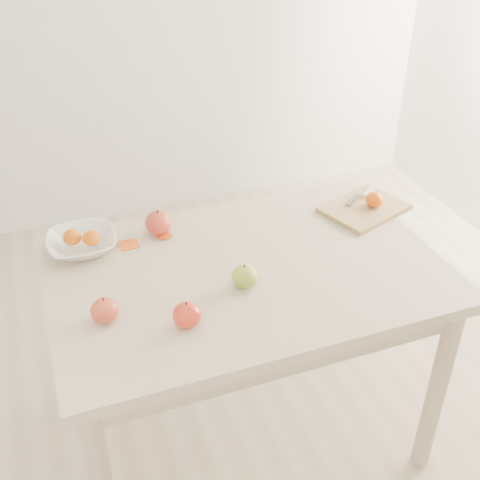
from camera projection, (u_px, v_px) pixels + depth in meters
name	position (u px, v px, depth m)	size (l,w,h in m)	color
ground	(245.00, 429.00, 2.26)	(3.50, 3.50, 0.00)	#C6B293
table	(245.00, 293.00, 1.90)	(1.20, 0.80, 0.75)	beige
cutting_board	(364.00, 209.00, 2.13)	(0.28, 0.21, 0.02)	tan
board_tangerine	(374.00, 199.00, 2.11)	(0.06, 0.06, 0.05)	#D74707
fruit_bowl	(82.00, 243.00, 1.91)	(0.22, 0.22, 0.05)	white
bowl_tangerine_near	(72.00, 237.00, 1.90)	(0.06, 0.06, 0.05)	#E15E07
bowl_tangerine_far	(91.00, 238.00, 1.90)	(0.05, 0.05, 0.05)	#D76807
orange_peel_a	(129.00, 246.00, 1.94)	(0.06, 0.04, 0.00)	#EC5510
orange_peel_b	(164.00, 237.00, 1.99)	(0.04, 0.04, 0.00)	#E44F10
paring_knife	(366.00, 193.00, 2.19)	(0.16, 0.09, 0.01)	white
apple_green	(244.00, 276.00, 1.75)	(0.08, 0.08, 0.07)	#66931C
apple_red_c	(187.00, 315.00, 1.61)	(0.08, 0.08, 0.07)	#A60F0F
apple_red_a	(158.00, 223.00, 1.99)	(0.09, 0.09, 0.08)	maroon
apple_red_d	(105.00, 310.00, 1.62)	(0.08, 0.08, 0.07)	maroon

